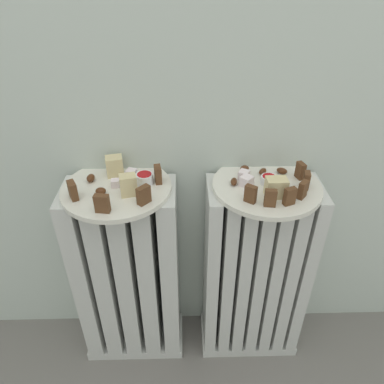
{
  "coord_description": "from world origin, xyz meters",
  "views": [
    {
      "loc": [
        -0.02,
        -0.45,
        1.08
      ],
      "look_at": [
        0.0,
        0.28,
        0.58
      ],
      "focal_mm": 33.97,
      "sensor_mm": 36.0,
      "label": 1
    }
  ],
  "objects_px": {
    "radiator_left": "(129,277)",
    "jam_bowl_left": "(145,178)",
    "plate_right": "(267,186)",
    "jam_bowl_right": "(269,179)",
    "plate_left": "(117,188)",
    "radiator_right": "(254,275)",
    "fork": "(287,186)"
  },
  "relations": [
    {
      "from": "radiator_right",
      "to": "plate_left",
      "type": "distance_m",
      "value": 0.47
    },
    {
      "from": "jam_bowl_right",
      "to": "fork",
      "type": "distance_m",
      "value": 0.05
    },
    {
      "from": "radiator_right",
      "to": "jam_bowl_left",
      "type": "height_order",
      "value": "jam_bowl_left"
    },
    {
      "from": "radiator_left",
      "to": "plate_right",
      "type": "xyz_separation_m",
      "value": [
        0.36,
        0.0,
        0.31
      ]
    },
    {
      "from": "plate_left",
      "to": "plate_right",
      "type": "relative_size",
      "value": 1.0
    },
    {
      "from": "radiator_left",
      "to": "plate_left",
      "type": "bearing_deg",
      "value": 0.0
    },
    {
      "from": "plate_right",
      "to": "fork",
      "type": "xyz_separation_m",
      "value": [
        0.04,
        -0.01,
        0.01
      ]
    },
    {
      "from": "radiator_left",
      "to": "fork",
      "type": "height_order",
      "value": "fork"
    },
    {
      "from": "radiator_right",
      "to": "fork",
      "type": "relative_size",
      "value": 6.08
    },
    {
      "from": "plate_left",
      "to": "fork",
      "type": "height_order",
      "value": "fork"
    },
    {
      "from": "plate_left",
      "to": "fork",
      "type": "relative_size",
      "value": 2.7
    },
    {
      "from": "radiator_left",
      "to": "jam_bowl_right",
      "type": "height_order",
      "value": "jam_bowl_right"
    },
    {
      "from": "plate_left",
      "to": "plate_right",
      "type": "distance_m",
      "value": 0.36
    },
    {
      "from": "radiator_left",
      "to": "radiator_right",
      "type": "distance_m",
      "value": 0.36
    },
    {
      "from": "jam_bowl_right",
      "to": "radiator_right",
      "type": "bearing_deg",
      "value": -138.34
    },
    {
      "from": "radiator_left",
      "to": "radiator_right",
      "type": "height_order",
      "value": "same"
    },
    {
      "from": "radiator_right",
      "to": "fork",
      "type": "bearing_deg",
      "value": -16.9
    },
    {
      "from": "jam_bowl_left",
      "to": "radiator_right",
      "type": "bearing_deg",
      "value": -2.17
    },
    {
      "from": "radiator_right",
      "to": "plate_right",
      "type": "height_order",
      "value": "plate_right"
    },
    {
      "from": "plate_right",
      "to": "plate_left",
      "type": "bearing_deg",
      "value": 180.0
    },
    {
      "from": "plate_left",
      "to": "plate_right",
      "type": "height_order",
      "value": "same"
    },
    {
      "from": "radiator_right",
      "to": "jam_bowl_left",
      "type": "distance_m",
      "value": 0.44
    },
    {
      "from": "radiator_left",
      "to": "jam_bowl_left",
      "type": "xyz_separation_m",
      "value": [
        0.07,
        0.01,
        0.33
      ]
    },
    {
      "from": "plate_left",
      "to": "jam_bowl_right",
      "type": "xyz_separation_m",
      "value": [
        0.36,
        0.0,
        0.02
      ]
    },
    {
      "from": "plate_right",
      "to": "jam_bowl_right",
      "type": "xyz_separation_m",
      "value": [
        0.0,
        0.0,
        0.02
      ]
    },
    {
      "from": "plate_left",
      "to": "jam_bowl_left",
      "type": "bearing_deg",
      "value": 9.44
    },
    {
      "from": "jam_bowl_left",
      "to": "jam_bowl_right",
      "type": "xyz_separation_m",
      "value": [
        0.3,
        -0.01,
        -0.0
      ]
    },
    {
      "from": "plate_right",
      "to": "jam_bowl_left",
      "type": "relative_size",
      "value": 6.32
    },
    {
      "from": "radiator_left",
      "to": "jam_bowl_left",
      "type": "relative_size",
      "value": 14.25
    },
    {
      "from": "jam_bowl_left",
      "to": "jam_bowl_right",
      "type": "distance_m",
      "value": 0.3
    },
    {
      "from": "jam_bowl_right",
      "to": "fork",
      "type": "bearing_deg",
      "value": -22.78
    },
    {
      "from": "jam_bowl_left",
      "to": "fork",
      "type": "relative_size",
      "value": 0.43
    }
  ]
}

